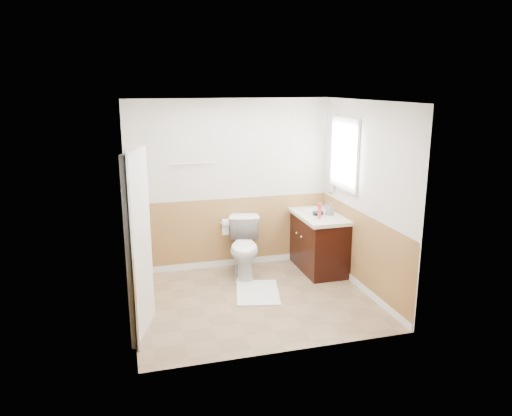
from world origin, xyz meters
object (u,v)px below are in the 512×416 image
object	(u,v)px
bath_mat	(258,292)
soap_dispenser	(329,209)
toilet	(245,248)
vanity_cabinet	(318,243)
lotion_bottle	(319,211)

from	to	relation	value
bath_mat	soap_dispenser	size ratio (longest dim) A/B	4.34
toilet	vanity_cabinet	world-z (taller)	toilet
bath_mat	vanity_cabinet	xyz separation A→B (m)	(1.11, 0.63, 0.39)
bath_mat	vanity_cabinet	size ratio (longest dim) A/B	0.73
vanity_cabinet	soap_dispenser	bearing A→B (deg)	-40.41
toilet	lotion_bottle	bearing A→B (deg)	-4.03
soap_dispenser	vanity_cabinet	bearing A→B (deg)	139.59
toilet	bath_mat	bearing A→B (deg)	-77.21
vanity_cabinet	soap_dispenser	world-z (taller)	soap_dispenser
vanity_cabinet	lotion_bottle	bearing A→B (deg)	-111.60
lotion_bottle	soap_dispenser	bearing A→B (deg)	34.36
bath_mat	vanity_cabinet	distance (m)	1.34
vanity_cabinet	soap_dispenser	distance (m)	0.56
toilet	lotion_bottle	xyz separation A→B (m)	(1.01, -0.31, 0.55)
toilet	bath_mat	world-z (taller)	toilet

